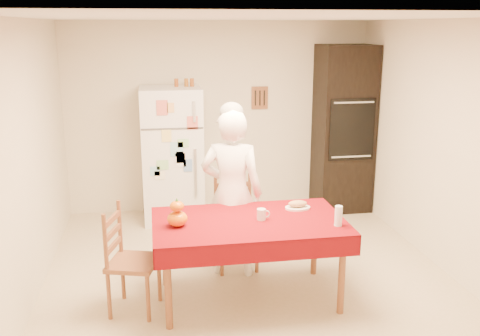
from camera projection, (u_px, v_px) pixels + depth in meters
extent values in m
plane|color=#BEB189|center=(249.00, 279.00, 5.30)|extent=(4.50, 4.50, 0.00)
cube|color=beige|center=(219.00, 117.00, 7.12)|extent=(4.00, 0.02, 2.50)
cube|color=beige|center=(328.00, 255.00, 2.83)|extent=(4.00, 0.02, 2.50)
cube|color=beige|center=(25.00, 166.00, 4.66)|extent=(0.02, 4.50, 2.50)
cube|color=beige|center=(448.00, 149.00, 5.30)|extent=(0.02, 4.50, 2.50)
cube|color=white|center=(251.00, 17.00, 4.66)|extent=(4.00, 4.50, 0.02)
cube|color=brown|center=(260.00, 98.00, 7.13)|extent=(0.22, 0.02, 0.30)
cube|color=white|center=(172.00, 155.00, 6.77)|extent=(0.75, 0.70, 1.70)
cube|color=silver|center=(194.00, 112.00, 6.30)|extent=(0.03, 0.03, 0.25)
cube|color=silver|center=(196.00, 173.00, 6.50)|extent=(0.03, 0.03, 0.60)
cube|color=black|center=(343.00, 129.00, 7.12)|extent=(0.70, 0.60, 2.20)
cube|color=black|center=(352.00, 130.00, 6.81)|extent=(0.59, 0.02, 0.80)
cylinder|color=brown|center=(168.00, 289.00, 4.34)|extent=(0.06, 0.06, 0.71)
cylinder|color=brown|center=(165.00, 251.00, 5.09)|extent=(0.06, 0.06, 0.71)
cylinder|color=brown|center=(342.00, 275.00, 4.58)|extent=(0.06, 0.06, 0.71)
cylinder|color=brown|center=(315.00, 241.00, 5.33)|extent=(0.06, 0.06, 0.71)
cube|color=brown|center=(249.00, 224.00, 4.74)|extent=(1.60, 0.90, 0.04)
cube|color=#5E050E|center=(249.00, 221.00, 4.73)|extent=(1.70, 1.00, 0.01)
cylinder|color=brown|center=(222.00, 256.00, 5.32)|extent=(0.04, 0.04, 0.43)
cylinder|color=brown|center=(216.00, 243.00, 5.64)|extent=(0.04, 0.04, 0.43)
cylinder|color=brown|center=(257.00, 253.00, 5.39)|extent=(0.04, 0.04, 0.43)
cylinder|color=brown|center=(249.00, 240.00, 5.71)|extent=(0.04, 0.04, 0.43)
cube|color=brown|center=(236.00, 226.00, 5.45)|extent=(0.44, 0.42, 0.04)
cube|color=brown|center=(233.00, 198.00, 5.55)|extent=(0.36, 0.04, 0.50)
cylinder|color=brown|center=(148.00, 298.00, 4.48)|extent=(0.04, 0.04, 0.43)
cylinder|color=brown|center=(109.00, 296.00, 4.52)|extent=(0.04, 0.04, 0.43)
cylinder|color=brown|center=(159.00, 279.00, 4.83)|extent=(0.04, 0.04, 0.43)
cylinder|color=brown|center=(123.00, 277.00, 4.86)|extent=(0.04, 0.04, 0.43)
cube|color=brown|center=(134.00, 263.00, 4.61)|extent=(0.50, 0.52, 0.04)
cube|color=brown|center=(113.00, 235.00, 4.57)|extent=(0.13, 0.35, 0.50)
imported|color=white|center=(232.00, 193.00, 5.24)|extent=(0.70, 0.57, 1.68)
cylinder|color=silver|center=(261.00, 214.00, 4.73)|extent=(0.08, 0.08, 0.10)
ellipsoid|color=#D84105|center=(177.00, 219.00, 4.58)|extent=(0.18, 0.18, 0.13)
ellipsoid|color=red|center=(177.00, 206.00, 4.55)|extent=(0.12, 0.12, 0.09)
cylinder|color=white|center=(338.00, 216.00, 4.58)|extent=(0.07, 0.07, 0.18)
cylinder|color=white|center=(298.00, 208.00, 5.03)|extent=(0.24, 0.24, 0.02)
ellipsoid|color=tan|center=(298.00, 204.00, 5.02)|extent=(0.18, 0.10, 0.06)
cylinder|color=#94481B|center=(176.00, 83.00, 6.60)|extent=(0.05, 0.05, 0.10)
cylinder|color=#92561A|center=(186.00, 83.00, 6.62)|extent=(0.05, 0.05, 0.10)
cylinder|color=#984B1B|center=(192.00, 82.00, 6.63)|extent=(0.05, 0.05, 0.10)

